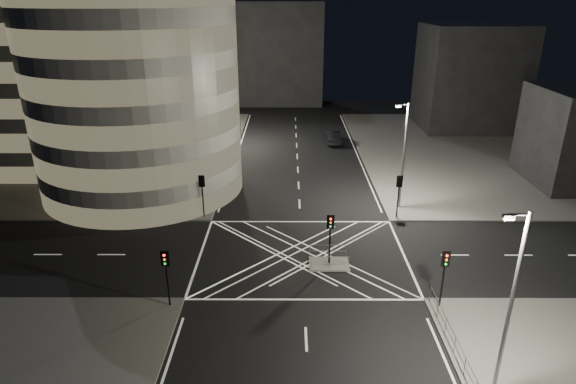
{
  "coord_description": "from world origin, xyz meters",
  "views": [
    {
      "loc": [
        -1.01,
        -33.08,
        18.83
      ],
      "look_at": [
        -1.12,
        5.74,
        3.0
      ],
      "focal_mm": 30.0,
      "sensor_mm": 36.0,
      "label": 1
    }
  ],
  "objects_px": {
    "traffic_signal_fr": "(399,189)",
    "street_lamp_right_near": "(510,300)",
    "street_lamp_left_far": "(226,105)",
    "street_lamp_left_near": "(203,144)",
    "street_lamp_right_far": "(403,153)",
    "traffic_signal_island": "(330,230)",
    "traffic_signal_nr": "(444,268)",
    "traffic_signal_fl": "(202,188)",
    "traffic_signal_nl": "(166,268)",
    "sedan": "(333,137)",
    "central_island": "(329,264)"
  },
  "relations": [
    {
      "from": "street_lamp_left_near",
      "to": "sedan",
      "type": "relative_size",
      "value": 1.93
    },
    {
      "from": "street_lamp_left_near",
      "to": "sedan",
      "type": "height_order",
      "value": "street_lamp_left_near"
    },
    {
      "from": "traffic_signal_fr",
      "to": "street_lamp_right_near",
      "type": "distance_m",
      "value": 20.97
    },
    {
      "from": "traffic_signal_fl",
      "to": "street_lamp_right_near",
      "type": "xyz_separation_m",
      "value": [
        18.24,
        -20.8,
        2.63
      ]
    },
    {
      "from": "traffic_signal_fr",
      "to": "traffic_signal_island",
      "type": "xyz_separation_m",
      "value": [
        -6.8,
        -8.3,
        0.0
      ]
    },
    {
      "from": "traffic_signal_nr",
      "to": "traffic_signal_fl",
      "type": "bearing_deg",
      "value": 142.31
    },
    {
      "from": "street_lamp_right_near",
      "to": "traffic_signal_fr",
      "type": "bearing_deg",
      "value": 91.75
    },
    {
      "from": "traffic_signal_nl",
      "to": "street_lamp_right_far",
      "type": "relative_size",
      "value": 0.4
    },
    {
      "from": "traffic_signal_fl",
      "to": "street_lamp_right_far",
      "type": "distance_m",
      "value": 18.55
    },
    {
      "from": "central_island",
      "to": "street_lamp_left_far",
      "type": "distance_m",
      "value": 33.95
    },
    {
      "from": "traffic_signal_fl",
      "to": "traffic_signal_island",
      "type": "bearing_deg",
      "value": -37.54
    },
    {
      "from": "street_lamp_left_near",
      "to": "street_lamp_right_near",
      "type": "height_order",
      "value": "same"
    },
    {
      "from": "street_lamp_left_far",
      "to": "street_lamp_right_near",
      "type": "bearing_deg",
      "value": -66.79
    },
    {
      "from": "traffic_signal_fr",
      "to": "sedan",
      "type": "bearing_deg",
      "value": 98.89
    },
    {
      "from": "central_island",
      "to": "street_lamp_right_far",
      "type": "xyz_separation_m",
      "value": [
        7.44,
        10.5,
        5.47
      ]
    },
    {
      "from": "traffic_signal_nl",
      "to": "traffic_signal_island",
      "type": "xyz_separation_m",
      "value": [
        10.8,
        5.3,
        0.0
      ]
    },
    {
      "from": "traffic_signal_fl",
      "to": "street_lamp_left_far",
      "type": "xyz_separation_m",
      "value": [
        -0.64,
        23.2,
        2.63
      ]
    },
    {
      "from": "street_lamp_left_near",
      "to": "street_lamp_right_near",
      "type": "distance_m",
      "value": 32.13
    },
    {
      "from": "traffic_signal_fr",
      "to": "street_lamp_left_far",
      "type": "distance_m",
      "value": 29.63
    },
    {
      "from": "central_island",
      "to": "traffic_signal_island",
      "type": "xyz_separation_m",
      "value": [
        0.0,
        0.0,
        2.84
      ]
    },
    {
      "from": "street_lamp_left_near",
      "to": "street_lamp_right_far",
      "type": "xyz_separation_m",
      "value": [
        18.87,
        -3.0,
        0.0
      ]
    },
    {
      "from": "traffic_signal_fr",
      "to": "street_lamp_right_near",
      "type": "xyz_separation_m",
      "value": [
        0.64,
        -20.8,
        2.63
      ]
    },
    {
      "from": "street_lamp_right_near",
      "to": "traffic_signal_nl",
      "type": "bearing_deg",
      "value": 158.45
    },
    {
      "from": "traffic_signal_fr",
      "to": "street_lamp_right_far",
      "type": "xyz_separation_m",
      "value": [
        0.64,
        2.2,
        2.63
      ]
    },
    {
      "from": "traffic_signal_fl",
      "to": "traffic_signal_nl",
      "type": "height_order",
      "value": "same"
    },
    {
      "from": "traffic_signal_nr",
      "to": "street_lamp_left_far",
      "type": "height_order",
      "value": "street_lamp_left_far"
    },
    {
      "from": "traffic_signal_nr",
      "to": "street_lamp_right_near",
      "type": "distance_m",
      "value": 7.69
    },
    {
      "from": "central_island",
      "to": "traffic_signal_nr",
      "type": "xyz_separation_m",
      "value": [
        6.8,
        -5.3,
        2.84
      ]
    },
    {
      "from": "traffic_signal_island",
      "to": "sedan",
      "type": "height_order",
      "value": "traffic_signal_island"
    },
    {
      "from": "traffic_signal_fl",
      "to": "traffic_signal_island",
      "type": "height_order",
      "value": "same"
    },
    {
      "from": "street_lamp_right_far",
      "to": "street_lamp_right_near",
      "type": "xyz_separation_m",
      "value": [
        0.0,
        -23.0,
        0.0
      ]
    },
    {
      "from": "traffic_signal_fl",
      "to": "central_island",
      "type": "bearing_deg",
      "value": -37.54
    },
    {
      "from": "traffic_signal_fl",
      "to": "sedan",
      "type": "height_order",
      "value": "traffic_signal_fl"
    },
    {
      "from": "central_island",
      "to": "street_lamp_right_far",
      "type": "height_order",
      "value": "street_lamp_right_far"
    },
    {
      "from": "central_island",
      "to": "street_lamp_left_far",
      "type": "height_order",
      "value": "street_lamp_left_far"
    },
    {
      "from": "traffic_signal_nl",
      "to": "sedan",
      "type": "xyz_separation_m",
      "value": [
        13.81,
        37.82,
        -2.06
      ]
    },
    {
      "from": "central_island",
      "to": "traffic_signal_island",
      "type": "bearing_deg",
      "value": 0.0
    },
    {
      "from": "traffic_signal_fl",
      "to": "street_lamp_left_near",
      "type": "height_order",
      "value": "street_lamp_left_near"
    },
    {
      "from": "traffic_signal_fl",
      "to": "street_lamp_left_far",
      "type": "bearing_deg",
      "value": 91.57
    },
    {
      "from": "traffic_signal_nr",
      "to": "street_lamp_left_near",
      "type": "height_order",
      "value": "street_lamp_left_near"
    },
    {
      "from": "street_lamp_right_near",
      "to": "street_lamp_left_near",
      "type": "bearing_deg",
      "value": 125.97
    },
    {
      "from": "traffic_signal_fr",
      "to": "traffic_signal_nr",
      "type": "xyz_separation_m",
      "value": [
        0.0,
        -13.6,
        0.0
      ]
    },
    {
      "from": "traffic_signal_nr",
      "to": "street_lamp_right_far",
      "type": "relative_size",
      "value": 0.4
    },
    {
      "from": "central_island",
      "to": "sedan",
      "type": "height_order",
      "value": "sedan"
    },
    {
      "from": "central_island",
      "to": "traffic_signal_nl",
      "type": "height_order",
      "value": "traffic_signal_nl"
    },
    {
      "from": "traffic_signal_nr",
      "to": "street_lamp_left_far",
      "type": "bearing_deg",
      "value": 116.36
    },
    {
      "from": "traffic_signal_nl",
      "to": "sedan",
      "type": "relative_size",
      "value": 0.77
    },
    {
      "from": "traffic_signal_fl",
      "to": "traffic_signal_nr",
      "type": "bearing_deg",
      "value": -37.69
    },
    {
      "from": "street_lamp_left_near",
      "to": "street_lamp_left_far",
      "type": "xyz_separation_m",
      "value": [
        0.0,
        18.0,
        0.0
      ]
    },
    {
      "from": "traffic_signal_island",
      "to": "street_lamp_right_far",
      "type": "distance_m",
      "value": 13.13
    }
  ]
}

